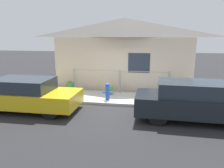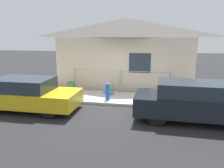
{
  "view_description": "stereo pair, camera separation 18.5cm",
  "coord_description": "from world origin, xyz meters",
  "px_view_note": "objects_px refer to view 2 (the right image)",
  "views": [
    {
      "loc": [
        1.41,
        -8.83,
        2.99
      ],
      "look_at": [
        -0.14,
        0.3,
        0.9
      ],
      "focal_mm": 35.0,
      "sensor_mm": 36.0,
      "label": 1
    },
    {
      "loc": [
        1.59,
        -8.79,
        2.99
      ],
      "look_at": [
        -0.14,
        0.3,
        0.9
      ],
      "focal_mm": 35.0,
      "sensor_mm": 36.0,
      "label": 2
    }
  ],
  "objects_px": {
    "potted_plant_by_fence": "(71,86)",
    "car_left": "(27,94)",
    "potted_plant_corner": "(179,90)",
    "car_right": "(194,102)",
    "potted_plant_near_hydrant": "(110,89)",
    "fire_hydrant": "(108,91)"
  },
  "relations": [
    {
      "from": "potted_plant_near_hydrant",
      "to": "potted_plant_corner",
      "type": "relative_size",
      "value": 0.74
    },
    {
      "from": "fire_hydrant",
      "to": "potted_plant_corner",
      "type": "height_order",
      "value": "fire_hydrant"
    },
    {
      "from": "car_left",
      "to": "fire_hydrant",
      "type": "bearing_deg",
      "value": 28.16
    },
    {
      "from": "potted_plant_near_hydrant",
      "to": "car_left",
      "type": "bearing_deg",
      "value": -139.45
    },
    {
      "from": "car_right",
      "to": "potted_plant_corner",
      "type": "relative_size",
      "value": 6.18
    },
    {
      "from": "car_right",
      "to": "car_left",
      "type": "bearing_deg",
      "value": -178.55
    },
    {
      "from": "car_left",
      "to": "car_right",
      "type": "xyz_separation_m",
      "value": [
        6.42,
        0.0,
        0.05
      ]
    },
    {
      "from": "fire_hydrant",
      "to": "potted_plant_near_hydrant",
      "type": "xyz_separation_m",
      "value": [
        -0.07,
        0.91,
        -0.14
      ]
    },
    {
      "from": "car_left",
      "to": "potted_plant_corner",
      "type": "bearing_deg",
      "value": 22.34
    },
    {
      "from": "car_left",
      "to": "potted_plant_by_fence",
      "type": "distance_m",
      "value": 2.83
    },
    {
      "from": "potted_plant_by_fence",
      "to": "potted_plant_corner",
      "type": "xyz_separation_m",
      "value": [
        5.4,
        -0.17,
        0.07
      ]
    },
    {
      "from": "fire_hydrant",
      "to": "car_left",
      "type": "bearing_deg",
      "value": -151.97
    },
    {
      "from": "potted_plant_by_fence",
      "to": "car_left",
      "type": "bearing_deg",
      "value": -106.47
    },
    {
      "from": "car_left",
      "to": "car_right",
      "type": "height_order",
      "value": "car_right"
    },
    {
      "from": "potted_plant_by_fence",
      "to": "potted_plant_near_hydrant",
      "type": "bearing_deg",
      "value": -5.68
    },
    {
      "from": "potted_plant_by_fence",
      "to": "potted_plant_corner",
      "type": "distance_m",
      "value": 5.4
    },
    {
      "from": "potted_plant_near_hydrant",
      "to": "potted_plant_corner",
      "type": "height_order",
      "value": "potted_plant_corner"
    },
    {
      "from": "potted_plant_corner",
      "to": "car_right",
      "type": "bearing_deg",
      "value": -85.02
    },
    {
      "from": "car_left",
      "to": "potted_plant_corner",
      "type": "xyz_separation_m",
      "value": [
        6.2,
        2.53,
        -0.16
      ]
    },
    {
      "from": "fire_hydrant",
      "to": "potted_plant_corner",
      "type": "relative_size",
      "value": 1.12
    },
    {
      "from": "car_right",
      "to": "potted_plant_near_hydrant",
      "type": "distance_m",
      "value": 4.31
    },
    {
      "from": "car_left",
      "to": "potted_plant_near_hydrant",
      "type": "height_order",
      "value": "car_left"
    }
  ]
}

